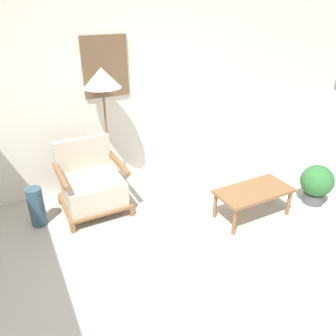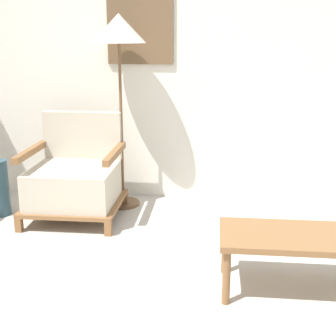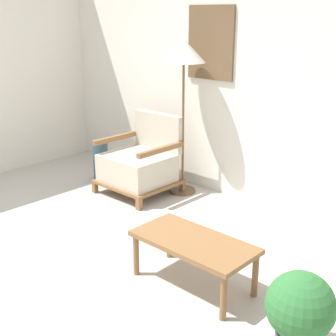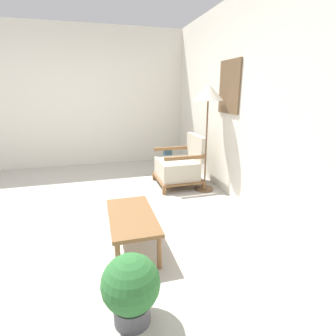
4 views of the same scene
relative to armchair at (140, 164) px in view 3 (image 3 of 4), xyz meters
name	(u,v)px [view 3 (image 3 of 4)]	position (x,y,z in m)	size (l,w,h in m)	color
ground_plane	(32,287)	(0.78, -1.80, -0.32)	(14.00, 14.00, 0.00)	#B7B2A8
wall_back	(238,65)	(0.77, 0.61, 1.03)	(8.00, 0.09, 2.70)	silver
armchair	(140,164)	(0.00, 0.00, 0.00)	(0.73, 0.69, 0.82)	brown
floor_lamp	(184,59)	(0.33, 0.31, 1.09)	(0.44, 0.44, 1.59)	brown
coffee_table	(194,246)	(1.58, -1.00, -0.01)	(0.87, 0.43, 0.35)	brown
vase	(101,160)	(-0.64, -0.02, -0.09)	(0.17, 0.17, 0.46)	#2D4C5B
potted_plant	(300,311)	(2.46, -1.14, -0.04)	(0.39, 0.39, 0.50)	#4C4C51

